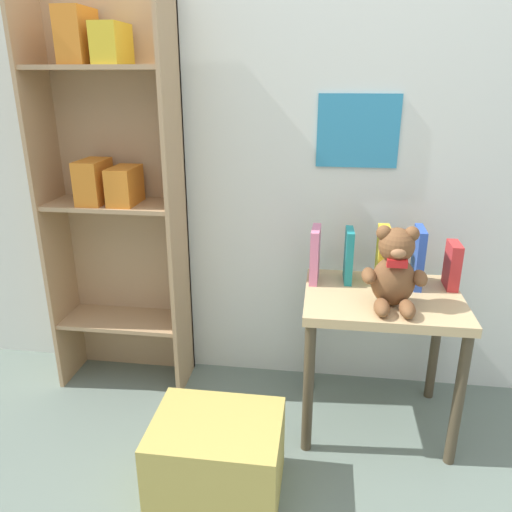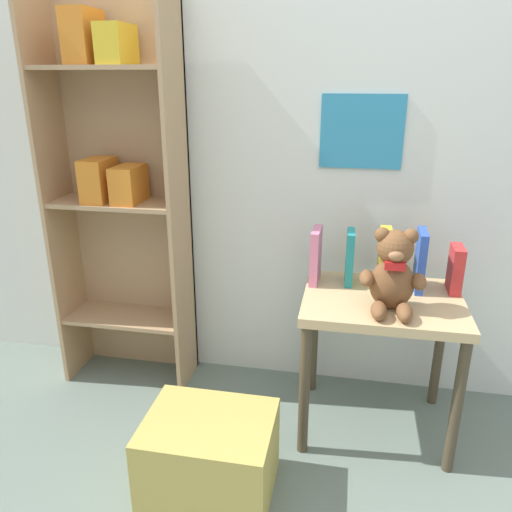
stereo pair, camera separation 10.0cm
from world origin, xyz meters
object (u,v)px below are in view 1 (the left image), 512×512
at_px(book_standing_yellow, 383,255).
at_px(storage_bin, 217,457).
at_px(bookshelf_side, 114,182).
at_px(book_standing_teal, 349,255).
at_px(display_table, 381,316).
at_px(book_standing_pink, 315,254).
at_px(book_standing_blue, 418,257).
at_px(teddy_bear, 395,271).
at_px(book_standing_red, 452,265).

xyz_separation_m(book_standing_yellow, storage_bin, (-0.56, -0.59, -0.55)).
relative_size(bookshelf_side, book_standing_teal, 7.83).
height_order(display_table, book_standing_pink, book_standing_pink).
relative_size(book_standing_yellow, book_standing_blue, 0.98).
xyz_separation_m(bookshelf_side, book_standing_yellow, (1.13, -0.08, -0.25)).
relative_size(book_standing_pink, book_standing_yellow, 0.95).
xyz_separation_m(display_table, storage_bin, (-0.56, -0.46, -0.34)).
distance_m(display_table, storage_bin, 0.80).
distance_m(teddy_bear, book_standing_teal, 0.27).
xyz_separation_m(book_standing_pink, book_standing_blue, (0.40, -0.00, 0.01)).
xyz_separation_m(book_standing_teal, book_standing_blue, (0.27, -0.01, 0.01)).
distance_m(bookshelf_side, teddy_bear, 1.21).
relative_size(display_table, book_standing_red, 3.28).
bearing_deg(display_table, teddy_bear, -79.23).
xyz_separation_m(teddy_bear, book_standing_yellow, (-0.02, 0.22, -0.02)).
height_order(teddy_bear, storage_bin, teddy_bear).
xyz_separation_m(book_standing_blue, storage_bin, (-0.69, -0.57, -0.55)).
bearing_deg(teddy_bear, bookshelf_side, 165.35).
bearing_deg(book_standing_teal, storage_bin, -127.34).
xyz_separation_m(book_standing_teal, book_standing_red, (0.40, -0.01, -0.02)).
bearing_deg(book_standing_teal, book_standing_yellow, 0.30).
bearing_deg(book_standing_blue, book_standing_pink, -179.22).
bearing_deg(book_standing_blue, bookshelf_side, 176.95).
xyz_separation_m(book_standing_yellow, book_standing_red, (0.27, -0.01, -0.03)).
bearing_deg(book_standing_blue, book_standing_red, 3.55).
bearing_deg(teddy_bear, storage_bin, -147.51).
xyz_separation_m(bookshelf_side, storage_bin, (0.57, -0.67, -0.79)).
bearing_deg(book_standing_yellow, teddy_bear, -85.29).
bearing_deg(book_standing_yellow, book_standing_red, -2.49).
distance_m(teddy_bear, book_standing_yellow, 0.22).
height_order(display_table, book_standing_blue, book_standing_blue).
bearing_deg(storage_bin, bookshelf_side, 130.48).
xyz_separation_m(display_table, book_standing_teal, (-0.13, 0.12, 0.20)).
height_order(display_table, book_standing_red, book_standing_red).
bearing_deg(book_standing_teal, book_standing_pink, -176.94).
xyz_separation_m(teddy_bear, book_standing_red, (0.25, 0.21, -0.05)).
height_order(teddy_bear, book_standing_pink, teddy_bear).
bearing_deg(book_standing_pink, bookshelf_side, 176.22).
bearing_deg(book_standing_yellow, bookshelf_side, 176.14).
bearing_deg(teddy_bear, book_standing_yellow, 94.59).
relative_size(teddy_bear, book_standing_yellow, 1.29).
bearing_deg(bookshelf_side, storage_bin, -49.52).
bearing_deg(bookshelf_side, book_standing_blue, -4.35).
height_order(book_standing_teal, book_standing_blue, book_standing_blue).
distance_m(display_table, book_standing_yellow, 0.24).
height_order(display_table, book_standing_yellow, book_standing_yellow).
bearing_deg(book_standing_yellow, book_standing_teal, -178.31).
xyz_separation_m(bookshelf_side, display_table, (1.13, -0.21, -0.45)).
relative_size(book_standing_yellow, book_standing_red, 1.28).
distance_m(book_standing_pink, book_standing_teal, 0.13).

